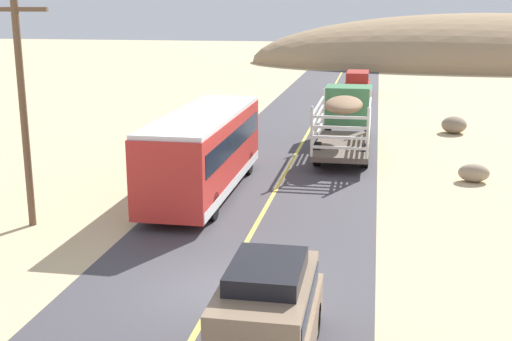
% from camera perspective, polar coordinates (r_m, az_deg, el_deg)
% --- Properties ---
extents(ground_plane, '(240.00, 240.00, 0.00)m').
position_cam_1_polar(ground_plane, '(17.62, -3.16, -10.28)').
color(ground_plane, '#CCB284').
extents(road_surface, '(8.00, 120.00, 0.02)m').
position_cam_1_polar(road_surface, '(17.61, -3.16, -10.25)').
color(road_surface, '#423F44').
rests_on(road_surface, ground).
extents(road_centre_line, '(0.16, 117.60, 0.00)m').
position_cam_1_polar(road_centre_line, '(17.61, -3.16, -10.22)').
color(road_centre_line, '#D8CC4C').
rests_on(road_centre_line, road_surface).
extents(suv_near, '(1.90, 4.62, 2.29)m').
position_cam_1_polar(suv_near, '(13.73, 0.94, -12.32)').
color(suv_near, '#8C7259').
rests_on(suv_near, road_surface).
extents(livestock_truck, '(2.53, 9.70, 3.02)m').
position_cam_1_polar(livestock_truck, '(34.96, 7.77, 4.91)').
color(livestock_truck, '#3F7F4C').
rests_on(livestock_truck, road_surface).
extents(bus, '(2.54, 10.00, 3.21)m').
position_cam_1_polar(bus, '(25.95, -4.47, 1.75)').
color(bus, red).
rests_on(bus, road_surface).
extents(car_far, '(1.90, 4.62, 1.93)m').
position_cam_1_polar(car_far, '(55.72, 8.69, 7.51)').
color(car_far, '#B2261E').
rests_on(car_far, road_surface).
extents(power_pole_near, '(2.20, 0.24, 7.70)m').
position_cam_1_polar(power_pole_near, '(22.93, -19.35, 5.45)').
color(power_pole_near, brown).
rests_on(power_pole_near, ground).
extents(boulder_near_shoulder, '(1.29, 0.97, 0.76)m').
position_cam_1_polar(boulder_near_shoulder, '(29.41, 18.15, -0.19)').
color(boulder_near_shoulder, gray).
rests_on(boulder_near_shoulder, ground).
extents(boulder_mid_field, '(1.42, 1.58, 0.97)m').
position_cam_1_polar(boulder_mid_field, '(40.30, 16.60, 3.77)').
color(boulder_mid_field, '#84705B').
rests_on(boulder_mid_field, ground).
extents(distant_hill, '(58.45, 25.89, 12.57)m').
position_cam_1_polar(distant_hill, '(87.64, 19.09, 8.52)').
color(distant_hill, '#997C5A').
rests_on(distant_hill, ground).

